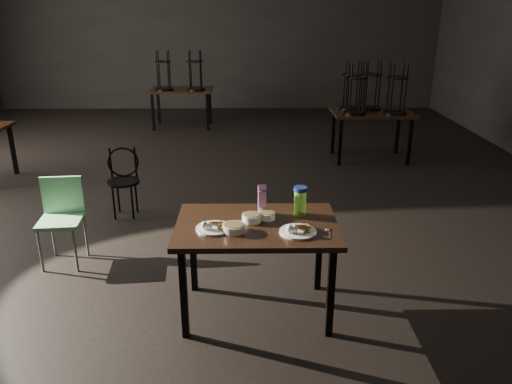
{
  "coord_description": "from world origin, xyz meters",
  "views": [
    {
      "loc": [
        0.73,
        -5.66,
        2.26
      ],
      "look_at": [
        0.78,
        -1.89,
        0.85
      ],
      "focal_mm": 35.0,
      "sensor_mm": 36.0,
      "label": 1
    }
  ],
  "objects_px": {
    "main_table": "(257,233)",
    "juice_carton": "(262,200)",
    "school_chair": "(62,213)",
    "bentwood_chair": "(123,176)",
    "water_bottle": "(300,201)"
  },
  "relations": [
    {
      "from": "juice_carton",
      "to": "school_chair",
      "type": "distance_m",
      "value": 1.97
    },
    {
      "from": "water_bottle",
      "to": "school_chair",
      "type": "distance_m",
      "value": 2.25
    },
    {
      "from": "bentwood_chair",
      "to": "school_chair",
      "type": "distance_m",
      "value": 1.17
    },
    {
      "from": "juice_carton",
      "to": "school_chair",
      "type": "xyz_separation_m",
      "value": [
        -1.82,
        0.68,
        -0.38
      ]
    },
    {
      "from": "juice_carton",
      "to": "school_chair",
      "type": "height_order",
      "value": "juice_carton"
    },
    {
      "from": "main_table",
      "to": "juice_carton",
      "type": "distance_m",
      "value": 0.27
    },
    {
      "from": "main_table",
      "to": "juice_carton",
      "type": "bearing_deg",
      "value": 76.52
    },
    {
      "from": "main_table",
      "to": "bentwood_chair",
      "type": "xyz_separation_m",
      "value": [
        -1.48,
        1.98,
        -0.21
      ]
    },
    {
      "from": "water_bottle",
      "to": "bentwood_chair",
      "type": "height_order",
      "value": "water_bottle"
    },
    {
      "from": "bentwood_chair",
      "to": "school_chair",
      "type": "height_order",
      "value": "school_chair"
    },
    {
      "from": "water_bottle",
      "to": "bentwood_chair",
      "type": "relative_size",
      "value": 0.3
    },
    {
      "from": "main_table",
      "to": "juice_carton",
      "type": "relative_size",
      "value": 4.97
    },
    {
      "from": "bentwood_chair",
      "to": "school_chair",
      "type": "xyz_separation_m",
      "value": [
        -0.3,
        -1.13,
        0.03
      ]
    },
    {
      "from": "juice_carton",
      "to": "bentwood_chair",
      "type": "xyz_separation_m",
      "value": [
        -1.52,
        1.8,
        -0.41
      ]
    },
    {
      "from": "bentwood_chair",
      "to": "main_table",
      "type": "bearing_deg",
      "value": -62.11
    }
  ]
}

